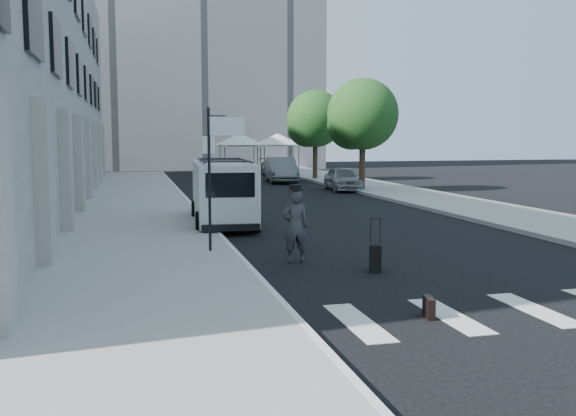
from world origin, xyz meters
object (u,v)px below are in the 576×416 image
businessman (295,226)px  parked_car_b (281,170)px  suitcase (375,257)px  cargo_van (223,192)px  parked_car_a (343,179)px  parked_car_c (278,167)px  briefcase (429,307)px

businessman → parked_car_b: 26.50m
businessman → suitcase: size_ratio=1.47×
businessman → cargo_van: bearing=-81.3°
parked_car_a → parked_car_c: bearing=98.2°
parked_car_a → parked_car_c: size_ratio=0.85×
suitcase → cargo_van: (-2.20, 8.18, 0.79)m
parked_car_b → cargo_van: bearing=-102.3°
businessman → suitcase: (1.46, -1.40, -0.55)m
suitcase → parked_car_a: bearing=93.4°
suitcase → parked_car_b: (4.29, 27.27, 0.50)m
suitcase → parked_car_c: 34.14m
businessman → briefcase: bearing=103.5°
cargo_van → parked_car_a: cargo_van is taller
parked_car_c → businessman: bearing=-108.0°
parked_car_b → parked_car_c: parked_car_b is taller
suitcase → parked_car_c: bearing=100.7°
cargo_van → parked_car_c: cargo_van is taller
briefcase → parked_car_c: 37.77m
suitcase → businessman: bearing=156.3°
briefcase → parked_car_b: bearing=94.0°
businessman → parked_car_a: size_ratio=0.44×
businessman → parked_car_b: businessman is taller
cargo_van → parked_car_a: 14.65m
parked_car_a → parked_car_b: (-1.80, 7.01, 0.15)m
suitcase → parked_car_a: 21.15m
briefcase → suitcase: size_ratio=0.38×
cargo_van → suitcase: bearing=-71.7°
parked_car_a → parked_car_c: parked_car_c is taller
suitcase → parked_car_a: size_ratio=0.30×
briefcase → parked_car_b: parked_car_b is taller
briefcase → parked_car_b: 31.25m
businessman → briefcase: size_ratio=3.91×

